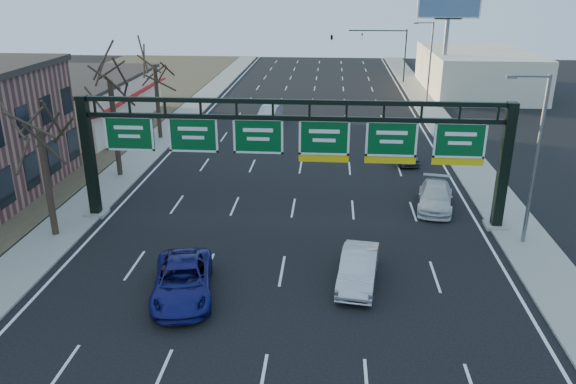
# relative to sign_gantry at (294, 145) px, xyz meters

# --- Properties ---
(ground) EXTENTS (160.00, 160.00, 0.00)m
(ground) POSITION_rel_sign_gantry_xyz_m (-0.16, -8.00, -4.63)
(ground) COLOR black
(ground) RESTS_ON ground
(sidewalk_left) EXTENTS (3.00, 120.00, 0.12)m
(sidewalk_left) POSITION_rel_sign_gantry_xyz_m (-12.96, 12.00, -4.57)
(sidewalk_left) COLOR gray
(sidewalk_left) RESTS_ON ground
(sidewalk_right) EXTENTS (3.00, 120.00, 0.12)m
(sidewalk_right) POSITION_rel_sign_gantry_xyz_m (12.64, 12.00, -4.57)
(sidewalk_right) COLOR gray
(sidewalk_right) RESTS_ON ground
(lane_markings) EXTENTS (21.60, 120.00, 0.01)m
(lane_markings) POSITION_rel_sign_gantry_xyz_m (-0.16, 12.00, -4.62)
(lane_markings) COLOR white
(lane_markings) RESTS_ON ground
(sign_gantry) EXTENTS (24.60, 1.20, 7.20)m
(sign_gantry) POSITION_rel_sign_gantry_xyz_m (0.00, 0.00, 0.00)
(sign_gantry) COLOR black
(sign_gantry) RESTS_ON ground
(cream_strip) EXTENTS (10.90, 18.40, 4.70)m
(cream_strip) POSITION_rel_sign_gantry_xyz_m (-21.64, 21.00, -2.27)
(cream_strip) COLOR beige
(cream_strip) RESTS_ON ground
(building_right_distant) EXTENTS (12.00, 20.00, 5.00)m
(building_right_distant) POSITION_rel_sign_gantry_xyz_m (19.84, 42.00, -2.13)
(building_right_distant) COLOR beige
(building_right_distant) RESTS_ON ground
(tree_gantry) EXTENTS (3.60, 3.60, 8.48)m
(tree_gantry) POSITION_rel_sign_gantry_xyz_m (-12.96, -3.00, 2.48)
(tree_gantry) COLOR #31271B
(tree_gantry) RESTS_ON sidewalk_left
(tree_mid) EXTENTS (3.60, 3.60, 9.24)m
(tree_mid) POSITION_rel_sign_gantry_xyz_m (-12.96, 7.00, 3.23)
(tree_mid) COLOR #31271B
(tree_mid) RESTS_ON sidewalk_left
(tree_far) EXTENTS (3.60, 3.60, 8.86)m
(tree_far) POSITION_rel_sign_gantry_xyz_m (-12.96, 17.00, 2.86)
(tree_far) COLOR #31271B
(tree_far) RESTS_ON sidewalk_left
(streetlight_near) EXTENTS (2.15, 0.22, 9.00)m
(streetlight_near) POSITION_rel_sign_gantry_xyz_m (12.31, -2.00, 0.45)
(streetlight_near) COLOR slate
(streetlight_near) RESTS_ON sidewalk_right
(streetlight_far) EXTENTS (2.15, 0.22, 9.00)m
(streetlight_far) POSITION_rel_sign_gantry_xyz_m (12.31, 32.00, 0.45)
(streetlight_far) COLOR slate
(streetlight_far) RESTS_ON sidewalk_right
(billboard_right) EXTENTS (7.00, 0.50, 12.00)m
(billboard_right) POSITION_rel_sign_gantry_xyz_m (14.84, 36.98, 4.43)
(billboard_right) COLOR slate
(billboard_right) RESTS_ON ground
(traffic_signal_mast) EXTENTS (10.16, 0.54, 7.00)m
(traffic_signal_mast) POSITION_rel_sign_gantry_xyz_m (5.53, 47.00, 0.87)
(traffic_signal_mast) COLOR black
(traffic_signal_mast) RESTS_ON ground
(car_blue_suv) EXTENTS (3.55, 5.89, 1.53)m
(car_blue_suv) POSITION_rel_sign_gantry_xyz_m (-4.35, -8.61, -3.86)
(car_blue_suv) COLOR navy
(car_blue_suv) RESTS_ON ground
(car_silver_sedan) EXTENTS (2.21, 4.82, 1.53)m
(car_silver_sedan) POSITION_rel_sign_gantry_xyz_m (3.46, -6.88, -3.86)
(car_silver_sedan) COLOR #AFAFB4
(car_silver_sedan) RESTS_ON ground
(car_white_wagon) EXTENTS (2.87, 5.24, 1.44)m
(car_white_wagon) POSITION_rel_sign_gantry_xyz_m (8.55, 2.71, -3.91)
(car_white_wagon) COLOR silver
(car_white_wagon) RESTS_ON ground
(car_grey_far) EXTENTS (2.24, 4.25, 1.38)m
(car_grey_far) POSITION_rel_sign_gantry_xyz_m (7.70, 11.90, -3.94)
(car_grey_far) COLOR #44484A
(car_grey_far) RESTS_ON ground
(car_silver_distant) EXTENTS (2.35, 4.93, 1.56)m
(car_silver_distant) POSITION_rel_sign_gantry_xyz_m (-4.03, 23.86, -3.85)
(car_silver_distant) COLOR #B2B1B7
(car_silver_distant) RESTS_ON ground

